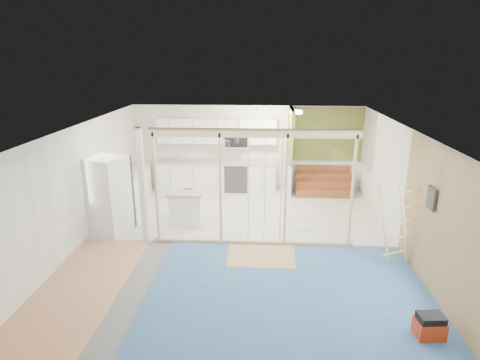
# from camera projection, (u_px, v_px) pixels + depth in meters

# --- Properties ---
(room) EXTENTS (7.01, 8.01, 2.61)m
(room) POSITION_uv_depth(u_px,v_px,m) (239.00, 188.00, 8.57)
(room) COLOR slate
(room) RESTS_ON ground
(floor_overlays) EXTENTS (7.00, 8.00, 0.03)m
(floor_overlays) POSITION_uv_depth(u_px,v_px,m) (242.00, 242.00, 9.01)
(floor_overlays) COLOR silver
(floor_overlays) RESTS_ON room
(stud_frame) EXTENTS (4.66, 0.14, 2.60)m
(stud_frame) POSITION_uv_depth(u_px,v_px,m) (226.00, 174.00, 8.50)
(stud_frame) COLOR beige
(stud_frame) RESTS_ON room
(base_cabinets) EXTENTS (4.45, 2.24, 0.93)m
(base_cabinets) POSITION_uv_depth(u_px,v_px,m) (193.00, 179.00, 12.12)
(base_cabinets) COLOR white
(base_cabinets) RESTS_ON room
(upper_cabinets) EXTENTS (3.60, 0.41, 0.85)m
(upper_cabinets) POSITION_uv_depth(u_px,v_px,m) (219.00, 132.00, 12.11)
(upper_cabinets) COLOR white
(upper_cabinets) RESTS_ON room
(green_partition) EXTENTS (2.25, 1.51, 2.60)m
(green_partition) POSITION_uv_depth(u_px,v_px,m) (314.00, 163.00, 12.06)
(green_partition) COLOR olive
(green_partition) RESTS_ON room
(pot_rack) EXTENTS (0.52, 0.52, 0.72)m
(pot_rack) POSITION_uv_depth(u_px,v_px,m) (231.00, 139.00, 10.19)
(pot_rack) COLOR black
(pot_rack) RESTS_ON room
(sheathing_panel) EXTENTS (0.02, 4.00, 2.60)m
(sheathing_panel) POSITION_uv_depth(u_px,v_px,m) (446.00, 231.00, 6.48)
(sheathing_panel) COLOR tan
(sheathing_panel) RESTS_ON room
(electrical_panel) EXTENTS (0.04, 0.30, 0.40)m
(electrical_panel) POSITION_uv_depth(u_px,v_px,m) (431.00, 198.00, 6.95)
(electrical_panel) COLOR #3C3D42
(electrical_panel) RESTS_ON room
(ceiling_light) EXTENTS (0.32, 0.32, 0.08)m
(ceiling_light) POSITION_uv_depth(u_px,v_px,m) (296.00, 112.00, 10.99)
(ceiling_light) COLOR #FFEABF
(ceiling_light) RESTS_ON room
(fridge) EXTENTS (1.01, 0.97, 1.83)m
(fridge) POSITION_uv_depth(u_px,v_px,m) (108.00, 196.00, 9.29)
(fridge) COLOR white
(fridge) RESTS_ON room
(island) EXTENTS (0.87, 0.87, 0.85)m
(island) POSITION_uv_depth(u_px,v_px,m) (187.00, 206.00, 10.01)
(island) COLOR white
(island) RESTS_ON room
(bowl) EXTENTS (0.28, 0.28, 0.06)m
(bowl) POSITION_uv_depth(u_px,v_px,m) (190.00, 187.00, 10.01)
(bowl) COLOR silver
(bowl) RESTS_ON island
(soap_bottle_a) EXTENTS (0.13, 0.13, 0.31)m
(soap_bottle_a) POSITION_uv_depth(u_px,v_px,m) (181.00, 155.00, 12.38)
(soap_bottle_a) COLOR #ABB2BE
(soap_bottle_a) RESTS_ON base_cabinets
(soap_bottle_b) EXTENTS (0.09, 0.09, 0.19)m
(soap_bottle_b) POSITION_uv_depth(u_px,v_px,m) (269.00, 159.00, 12.19)
(soap_bottle_b) COLOR white
(soap_bottle_b) RESTS_ON base_cabinets
(toolbox) EXTENTS (0.43, 0.34, 0.38)m
(toolbox) POSITION_uv_depth(u_px,v_px,m) (430.00, 327.00, 5.91)
(toolbox) COLOR #AF2E10
(toolbox) RESTS_ON room
(ladder) EXTENTS (0.94, 0.11, 1.75)m
(ladder) POSITION_uv_depth(u_px,v_px,m) (397.00, 223.00, 7.81)
(ladder) COLOR #CFC37F
(ladder) RESTS_ON room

